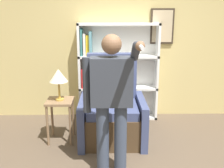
{
  "coord_description": "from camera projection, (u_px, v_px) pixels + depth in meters",
  "views": [
    {
      "loc": [
        -0.41,
        -2.71,
        1.89
      ],
      "look_at": [
        -0.34,
        0.55,
        1.0
      ],
      "focal_mm": 42.0,
      "sensor_mm": 36.0,
      "label": 1
    }
  ],
  "objects": [
    {
      "name": "wall_back",
      "position": [
        130.0,
        41.0,
        4.71
      ],
      "size": [
        8.0,
        0.11,
        2.8
      ],
      "color": "tan",
      "rests_on": "ground_plane"
    },
    {
      "name": "bookcase",
      "position": [
        111.0,
        73.0,
        4.7
      ],
      "size": [
        1.41,
        0.28,
        1.72
      ],
      "color": "white",
      "rests_on": "ground_plane"
    },
    {
      "name": "armchair",
      "position": [
        112.0,
        114.0,
        4.0
      ],
      "size": [
        0.97,
        0.87,
        1.29
      ],
      "color": "#4C3823",
      "rests_on": "ground_plane"
    },
    {
      "name": "person_standing",
      "position": [
        111.0,
        96.0,
        2.99
      ],
      "size": [
        0.62,
        0.78,
        1.67
      ],
      "color": "#384256",
      "rests_on": "ground_plane"
    },
    {
      "name": "side_table",
      "position": [
        60.0,
        109.0,
        3.9
      ],
      "size": [
        0.39,
        0.39,
        0.65
      ],
      "color": "#846647",
      "rests_on": "ground_plane"
    },
    {
      "name": "table_lamp",
      "position": [
        58.0,
        76.0,
        3.77
      ],
      "size": [
        0.27,
        0.27,
        0.47
      ],
      "color": "gold",
      "rests_on": "side_table"
    }
  ]
}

